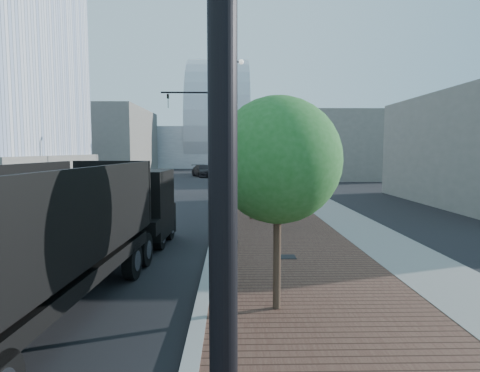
{
  "coord_description": "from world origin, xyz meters",
  "views": [
    {
      "loc": [
        0.65,
        -4.15,
        3.45
      ],
      "look_at": [
        1.0,
        12.0,
        2.0
      ],
      "focal_mm": 29.8,
      "sensor_mm": 36.0,
      "label": 1
    }
  ],
  "objects_px": {
    "dump_truck": "(103,227)",
    "pedestrian": "(302,192)",
    "dark_car_mid": "(123,185)",
    "white_sedan": "(107,222)"
  },
  "relations": [
    {
      "from": "dump_truck",
      "to": "pedestrian",
      "type": "relative_size",
      "value": 8.27
    },
    {
      "from": "pedestrian",
      "to": "dump_truck",
      "type": "bearing_deg",
      "value": 80.12
    },
    {
      "from": "dark_car_mid",
      "to": "pedestrian",
      "type": "bearing_deg",
      "value": -10.72
    },
    {
      "from": "white_sedan",
      "to": "pedestrian",
      "type": "height_order",
      "value": "pedestrian"
    },
    {
      "from": "dump_truck",
      "to": "dark_car_mid",
      "type": "height_order",
      "value": "dump_truck"
    },
    {
      "from": "dark_car_mid",
      "to": "pedestrian",
      "type": "relative_size",
      "value": 3.24
    },
    {
      "from": "white_sedan",
      "to": "pedestrian",
      "type": "bearing_deg",
      "value": 25.14
    },
    {
      "from": "white_sedan",
      "to": "dark_car_mid",
      "type": "xyz_separation_m",
      "value": [
        -3.66,
        15.95,
        0.04
      ]
    },
    {
      "from": "dump_truck",
      "to": "pedestrian",
      "type": "xyz_separation_m",
      "value": [
        8.05,
        13.94,
        -0.51
      ]
    },
    {
      "from": "dump_truck",
      "to": "pedestrian",
      "type": "distance_m",
      "value": 16.1
    }
  ]
}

